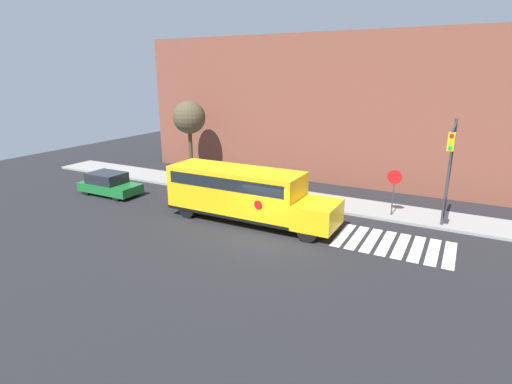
% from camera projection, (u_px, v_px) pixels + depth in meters
% --- Properties ---
extents(ground_plane, '(60.00, 60.00, 0.00)m').
position_uv_depth(ground_plane, '(263.00, 236.00, 20.11)').
color(ground_plane, black).
extents(sidewalk_strip, '(44.00, 3.00, 0.15)m').
position_uv_depth(sidewalk_strip, '(309.00, 200.00, 25.58)').
color(sidewalk_strip, gray).
rests_on(sidewalk_strip, ground).
extents(building_backdrop, '(32.00, 4.00, 10.58)m').
position_uv_depth(building_backdrop, '(343.00, 109.00, 29.58)').
color(building_backdrop, brown).
rests_on(building_backdrop, ground).
extents(crosswalk_stripes, '(5.40, 3.20, 0.01)m').
position_uv_depth(crosswalk_stripes, '(394.00, 244.00, 19.09)').
color(crosswalk_stripes, white).
rests_on(crosswalk_stripes, ground).
extents(school_bus, '(9.53, 2.57, 2.89)m').
position_uv_depth(school_bus, '(243.00, 192.00, 21.74)').
color(school_bus, yellow).
rests_on(school_bus, ground).
extents(parked_car, '(4.22, 1.89, 1.49)m').
position_uv_depth(parked_car, '(109.00, 184.00, 26.74)').
color(parked_car, '#196B2D').
rests_on(parked_car, ground).
extents(stop_sign, '(0.79, 0.10, 2.78)m').
position_uv_depth(stop_sign, '(394.00, 186.00, 22.10)').
color(stop_sign, '#38383A').
rests_on(stop_sign, ground).
extents(traffic_light, '(0.28, 3.33, 5.74)m').
position_uv_depth(traffic_light, '(450.00, 161.00, 19.28)').
color(traffic_light, '#38383A').
rests_on(traffic_light, ground).
extents(tree_near_sidewalk, '(2.52, 2.52, 5.85)m').
position_uv_depth(tree_near_sidewalk, '(189.00, 118.00, 30.86)').
color(tree_near_sidewalk, '#423323').
rests_on(tree_near_sidewalk, ground).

